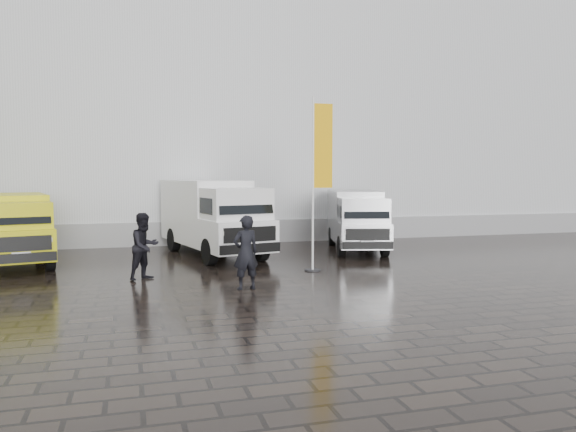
% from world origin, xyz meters
% --- Properties ---
extents(ground, '(120.00, 120.00, 0.00)m').
position_xyz_m(ground, '(0.00, 0.00, 0.00)').
color(ground, black).
rests_on(ground, ground).
extents(exhibition_hall, '(44.00, 16.00, 12.00)m').
position_xyz_m(exhibition_hall, '(2.00, 16.00, 6.00)').
color(exhibition_hall, silver).
rests_on(exhibition_hall, ground).
extents(hall_plinth, '(44.00, 0.15, 1.00)m').
position_xyz_m(hall_plinth, '(2.00, 7.95, 0.50)').
color(hall_plinth, gray).
rests_on(hall_plinth, ground).
extents(van_yellow, '(3.06, 5.38, 2.34)m').
position_xyz_m(van_yellow, '(-8.93, 4.03, 1.17)').
color(van_yellow, '#D3CE0B').
rests_on(van_yellow, ground).
extents(van_white, '(3.50, 6.72, 2.78)m').
position_xyz_m(van_white, '(-2.32, 4.55, 1.39)').
color(van_white, white).
rests_on(van_white, ground).
extents(van_silver, '(3.09, 5.69, 2.35)m').
position_xyz_m(van_silver, '(3.33, 4.46, 1.17)').
color(van_silver, '#A4A6A9').
rests_on(van_silver, ground).
extents(flagpole, '(0.88, 0.50, 5.39)m').
position_xyz_m(flagpole, '(0.36, 0.42, 3.04)').
color(flagpole, black).
rests_on(flagpole, ground).
extents(wheelie_bin, '(0.74, 0.74, 1.11)m').
position_xyz_m(wheelie_bin, '(5.21, 7.52, 0.56)').
color(wheelie_bin, black).
rests_on(wheelie_bin, ground).
extents(person_front, '(0.79, 0.60, 1.94)m').
position_xyz_m(person_front, '(-2.39, -1.79, 0.97)').
color(person_front, black).
rests_on(person_front, ground).
extents(person_tent, '(1.18, 1.14, 1.91)m').
position_xyz_m(person_tent, '(-4.90, 0.31, 0.96)').
color(person_tent, black).
rests_on(person_tent, ground).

